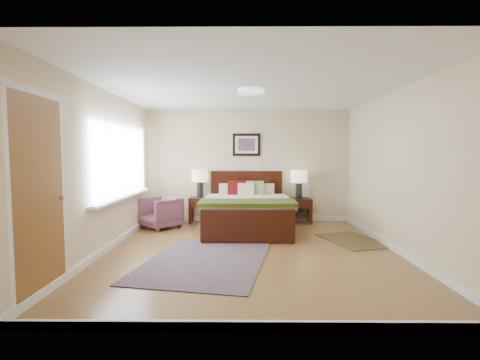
{
  "coord_description": "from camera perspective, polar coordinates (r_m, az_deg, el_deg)",
  "views": [
    {
      "loc": [
        -0.13,
        -5.31,
        1.49
      ],
      "look_at": [
        -0.17,
        0.83,
        1.05
      ],
      "focal_mm": 26.0,
      "sensor_mm": 36.0,
      "label": 1
    }
  ],
  "objects": [
    {
      "name": "armchair",
      "position": [
        7.28,
        -12.9,
        -5.28
      ],
      "size": [
        0.97,
        0.97,
        0.63
      ],
      "primitive_type": "imported",
      "rotation": [
        0.0,
        0.0,
        -0.75
      ],
      "color": "brown",
      "rests_on": "ground"
    },
    {
      "name": "floor",
      "position": [
        5.51,
        1.78,
        -11.58
      ],
      "size": [
        5.0,
        5.0,
        0.0
      ],
      "primitive_type": "plane",
      "color": "brown",
      "rests_on": "ground"
    },
    {
      "name": "bed",
      "position": [
        6.86,
        1.15,
        -4.07
      ],
      "size": [
        1.71,
        2.07,
        1.11
      ],
      "color": "#371208",
      "rests_on": "ground"
    },
    {
      "name": "nightstand_right",
      "position": [
        7.75,
        9.6,
        -4.5
      ],
      "size": [
        0.55,
        0.41,
        0.54
      ],
      "color": "#371208",
      "rests_on": "ground"
    },
    {
      "name": "ceil_fixture",
      "position": [
        5.4,
        1.84,
        14.51
      ],
      "size": [
        0.44,
        0.44,
        0.08
      ],
      "color": "white",
      "rests_on": "ceiling"
    },
    {
      "name": "ceiling",
      "position": [
        5.4,
        1.84,
        14.87
      ],
      "size": [
        4.5,
        5.0,
        0.02
      ],
      "primitive_type": "cube",
      "color": "white",
      "rests_on": "back_wall"
    },
    {
      "name": "nightstand_left",
      "position": [
        7.69,
        -6.57,
        -3.78
      ],
      "size": [
        0.47,
        0.42,
        0.56
      ],
      "color": "#371208",
      "rests_on": "ground"
    },
    {
      "name": "door",
      "position": [
        4.15,
        -30.01,
        -2.26
      ],
      "size": [
        0.06,
        1.0,
        2.18
      ],
      "color": "silver",
      "rests_on": "ground"
    },
    {
      "name": "rug_navy",
      "position": [
        6.45,
        18.05,
        -9.4
      ],
      "size": [
        1.15,
        1.41,
        0.01
      ],
      "primitive_type": "cube",
      "rotation": [
        0.0,
        0.0,
        0.31
      ],
      "color": "black",
      "rests_on": "ground"
    },
    {
      "name": "back_wall",
      "position": [
        7.81,
        1.37,
        2.35
      ],
      "size": [
        4.5,
        0.04,
        2.5
      ],
      "primitive_type": "cube",
      "color": "beige",
      "rests_on": "ground"
    },
    {
      "name": "lamp_left",
      "position": [
        7.65,
        -6.58,
        0.36
      ],
      "size": [
        0.36,
        0.36,
        0.61
      ],
      "color": "black",
      "rests_on": "nightstand_left"
    },
    {
      "name": "window",
      "position": [
        6.35,
        -18.59,
        2.87
      ],
      "size": [
        0.11,
        2.72,
        1.32
      ],
      "color": "silver",
      "rests_on": "left_wall"
    },
    {
      "name": "left_wall",
      "position": [
        5.72,
        -21.35,
        1.41
      ],
      "size": [
        0.04,
        5.0,
        2.5
      ],
      "primitive_type": "cube",
      "color": "beige",
      "rests_on": "ground"
    },
    {
      "name": "right_wall",
      "position": [
        5.82,
        24.55,
        1.36
      ],
      "size": [
        0.04,
        5.0,
        2.5
      ],
      "primitive_type": "cube",
      "color": "beige",
      "rests_on": "ground"
    },
    {
      "name": "front_wall",
      "position": [
        2.82,
        3.03,
        -0.83
      ],
      "size": [
        4.5,
        0.04,
        2.5
      ],
      "primitive_type": "cube",
      "color": "beige",
      "rests_on": "ground"
    },
    {
      "name": "lamp_right",
      "position": [
        7.69,
        9.64,
        0.24
      ],
      "size": [
        0.36,
        0.36,
        0.61
      ],
      "color": "black",
      "rests_on": "nightstand_right"
    },
    {
      "name": "rug_persian",
      "position": [
        5.05,
        -5.66,
        -13.02
      ],
      "size": [
        1.98,
        2.5,
        0.01
      ],
      "primitive_type": "cube",
      "rotation": [
        0.0,
        0.0,
        -0.18
      ],
      "color": "#120E47",
      "rests_on": "ground"
    },
    {
      "name": "wall_art",
      "position": [
        7.78,
        1.08,
        5.8
      ],
      "size": [
        0.62,
        0.05,
        0.5
      ],
      "color": "black",
      "rests_on": "back_wall"
    }
  ]
}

